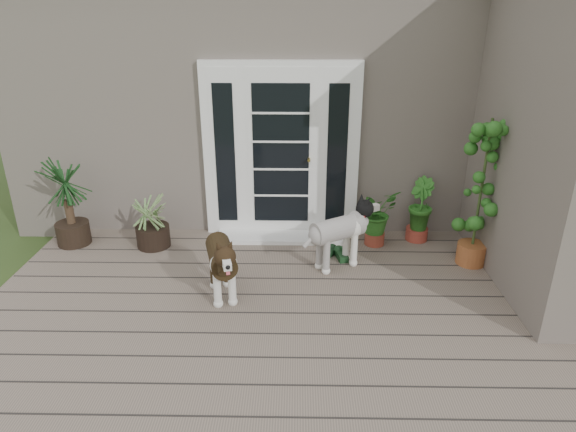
{
  "coord_description": "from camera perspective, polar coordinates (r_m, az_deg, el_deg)",
  "views": [
    {
      "loc": [
        -0.01,
        -3.3,
        2.82
      ],
      "look_at": [
        -0.1,
        1.75,
        0.7
      ],
      "focal_mm": 31.05,
      "sensor_mm": 36.0,
      "label": 1
    }
  ],
  "objects": [
    {
      "name": "deck",
      "position": [
        4.62,
        0.97,
        -13.95
      ],
      "size": [
        6.2,
        4.6,
        0.12
      ],
      "primitive_type": "cube",
      "color": "#6B5B4C",
      "rests_on": "ground"
    },
    {
      "name": "house_main",
      "position": [
        8.05,
        1.11,
        13.69
      ],
      "size": [
        7.4,
        4.0,
        3.1
      ],
      "primitive_type": "cube",
      "color": "#665E54",
      "rests_on": "ground"
    },
    {
      "name": "door_unit",
      "position": [
        6.12,
        -0.8,
        7.38
      ],
      "size": [
        1.9,
        0.14,
        2.15
      ],
      "primitive_type": "cube",
      "color": "white",
      "rests_on": "deck"
    },
    {
      "name": "door_step",
      "position": [
        6.3,
        -0.8,
        -2.36
      ],
      "size": [
        1.6,
        0.4,
        0.05
      ],
      "primitive_type": "cube",
      "color": "white",
      "rests_on": "deck"
    },
    {
      "name": "brindle_dog",
      "position": [
        4.99,
        -7.6,
        -5.76
      ],
      "size": [
        0.54,
        0.86,
        0.67
      ],
      "primitive_type": null,
      "rotation": [
        0.0,
        0.0,
        3.41
      ],
      "color": "#372814",
      "rests_on": "deck"
    },
    {
      "name": "white_dog",
      "position": [
        5.53,
        5.7,
        -2.66
      ],
      "size": [
        0.87,
        0.72,
        0.68
      ],
      "primitive_type": null,
      "rotation": [
        0.0,
        0.0,
        -1.02
      ],
      "color": "silver",
      "rests_on": "deck"
    },
    {
      "name": "spider_plant",
      "position": [
        6.19,
        -15.38,
        -0.36
      ],
      "size": [
        0.84,
        0.84,
        0.71
      ],
      "primitive_type": null,
      "rotation": [
        0.0,
        0.0,
        0.31
      ],
      "color": "#8CAB69",
      "rests_on": "deck"
    },
    {
      "name": "yucca",
      "position": [
        6.52,
        -23.9,
        1.45
      ],
      "size": [
        0.98,
        0.98,
        1.09
      ],
      "primitive_type": null,
      "rotation": [
        0.0,
        0.0,
        0.38
      ],
      "color": "black",
      "rests_on": "deck"
    },
    {
      "name": "herb_a",
      "position": [
        6.13,
        10.02,
        -0.49
      ],
      "size": [
        0.69,
        0.69,
        0.63
      ],
      "primitive_type": "imported",
      "rotation": [
        0.0,
        0.0,
        0.61
      ],
      "color": "#19591F",
      "rests_on": "deck"
    },
    {
      "name": "herb_b",
      "position": [
        6.37,
        14.69,
        -0.21
      ],
      "size": [
        0.44,
        0.44,
        0.59
      ],
      "primitive_type": "imported",
      "rotation": [
        0.0,
        0.0,
        1.69
      ],
      "color": "#1D5317",
      "rests_on": "deck"
    },
    {
      "name": "herb_c",
      "position": [
        6.61,
        21.69,
        -0.71
      ],
      "size": [
        0.43,
        0.43,
        0.49
      ],
      "primitive_type": "imported",
      "rotation": [
        0.0,
        0.0,
        4.2
      ],
      "color": "#235F1B",
      "rests_on": "deck"
    },
    {
      "name": "sapling",
      "position": [
        5.76,
        21.21,
        2.56
      ],
      "size": [
        0.53,
        0.53,
        1.72
      ],
      "primitive_type": null,
      "rotation": [
        0.0,
        0.0,
        -0.05
      ],
      "color": "#1D5D1A",
      "rests_on": "deck"
    },
    {
      "name": "clog_left",
      "position": [
        5.84,
        6.1,
        -4.39
      ],
      "size": [
        0.21,
        0.34,
        0.09
      ],
      "primitive_type": null,
      "rotation": [
        0.0,
        0.0,
        0.21
      ],
      "color": "#16371A",
      "rests_on": "deck"
    },
    {
      "name": "clog_right",
      "position": [
        5.89,
        4.68,
        -4.12
      ],
      "size": [
        0.28,
        0.33,
        0.09
      ],
      "primitive_type": null,
      "rotation": [
        0.0,
        0.0,
        -0.55
      ],
      "color": "black",
      "rests_on": "deck"
    }
  ]
}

